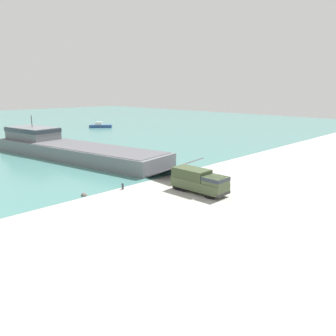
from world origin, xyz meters
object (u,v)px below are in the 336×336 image
at_px(military_truck, 199,181).
at_px(cargo_crate, 223,188).
at_px(soldier_on_ramp, 208,179).
at_px(moored_boat_b, 100,126).
at_px(landing_craft, 67,147).
at_px(mooring_bollard, 123,186).

height_order(military_truck, cargo_crate, military_truck).
xyz_separation_m(military_truck, soldier_on_ramp, (3.02, 0.93, -0.52)).
xyz_separation_m(moored_boat_b, cargo_crate, (-29.00, -71.19, -0.21)).
xyz_separation_m(landing_craft, cargo_crate, (2.83, -34.30, -1.35)).
relative_size(moored_boat_b, mooring_bollard, 8.41).
height_order(military_truck, moored_boat_b, military_truck).
distance_m(moored_boat_b, cargo_crate, 76.87).
distance_m(soldier_on_ramp, mooring_bollard, 11.34).
bearing_deg(landing_craft, mooring_bollard, -112.52).
relative_size(soldier_on_ramp, cargo_crate, 1.66).
distance_m(landing_craft, cargo_crate, 34.45).
distance_m(military_truck, cargo_crate, 3.28).
height_order(landing_craft, soldier_on_ramp, landing_craft).
relative_size(soldier_on_ramp, mooring_bollard, 2.09).
xyz_separation_m(landing_craft, soldier_on_ramp, (3.48, -31.39, -0.77)).
relative_size(landing_craft, soldier_on_ramp, 25.98).
bearing_deg(soldier_on_ramp, landing_craft, -135.57).
relative_size(landing_craft, military_truck, 6.00).
xyz_separation_m(landing_craft, mooring_bollard, (-5.52, -24.49, -1.33)).
bearing_deg(cargo_crate, military_truck, 140.09).
bearing_deg(landing_craft, moored_boat_b, 39.37).
height_order(mooring_bollard, cargo_crate, cargo_crate).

